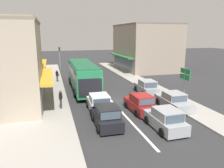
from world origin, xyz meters
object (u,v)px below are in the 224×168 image
(city_bus, at_px, (83,74))
(hatchback_queue_far_back, at_px, (165,120))
(pedestrian_with_handbag_near, at_px, (61,98))
(hatchback_queue_gap_filler, at_px, (107,117))
(hatchback_behind_bus_near, at_px, (141,104))
(pedestrian_browsing_midblock, at_px, (57,75))
(parked_hatchback_kerb_second, at_px, (147,87))
(directional_road_sign, at_px, (185,78))
(hatchback_adjacent_lane_lead, at_px, (99,104))
(parked_sedan_kerb_front, at_px, (173,101))
(traffic_light_downstreet, at_px, (60,55))

(city_bus, bearing_deg, hatchback_queue_far_back, -72.79)
(pedestrian_with_handbag_near, bearing_deg, hatchback_queue_gap_filler, -56.07)
(hatchback_behind_bus_near, bearing_deg, pedestrian_browsing_midblock, 115.14)
(hatchback_behind_bus_near, relative_size, pedestrian_browsing_midblock, 2.31)
(parked_hatchback_kerb_second, relative_size, pedestrian_browsing_midblock, 2.30)
(directional_road_sign, bearing_deg, pedestrian_with_handbag_near, 168.93)
(directional_road_sign, xyz_separation_m, pedestrian_with_handbag_near, (-10.85, 2.12, -1.64))
(hatchback_queue_far_back, distance_m, pedestrian_browsing_midblock, 18.69)
(city_bus, distance_m, hatchback_behind_bus_near, 9.61)
(city_bus, xyz_separation_m, parked_hatchback_kerb_second, (6.61, -3.50, -1.17))
(hatchback_adjacent_lane_lead, height_order, pedestrian_browsing_midblock, pedestrian_browsing_midblock)
(hatchback_queue_gap_filler, height_order, directional_road_sign, directional_road_sign)
(city_bus, bearing_deg, parked_hatchback_kerb_second, -27.94)
(parked_sedan_kerb_front, distance_m, parked_hatchback_kerb_second, 5.26)
(directional_road_sign, distance_m, pedestrian_browsing_midblock, 17.30)
(traffic_light_downstreet, bearing_deg, parked_sedan_kerb_front, -70.51)
(pedestrian_with_handbag_near, height_order, pedestrian_browsing_midblock, same)
(hatchback_behind_bus_near, height_order, parked_hatchback_kerb_second, same)
(parked_sedan_kerb_front, bearing_deg, hatchback_behind_bus_near, -178.98)
(parked_sedan_kerb_front, height_order, parked_hatchback_kerb_second, parked_hatchback_kerb_second)
(traffic_light_downstreet, distance_m, pedestrian_browsing_midblock, 11.17)
(city_bus, distance_m, pedestrian_browsing_midblock, 5.69)
(pedestrian_browsing_midblock, bearing_deg, hatchback_behind_bus_near, -64.86)
(parked_sedan_kerb_front, bearing_deg, traffic_light_downstreet, 109.49)
(hatchback_queue_gap_filler, bearing_deg, pedestrian_with_handbag_near, 123.93)
(city_bus, xyz_separation_m, parked_sedan_kerb_front, (6.82, -8.76, -1.22))
(pedestrian_with_handbag_near, bearing_deg, city_bus, 65.81)
(parked_hatchback_kerb_second, distance_m, pedestrian_with_handbag_near, 9.96)
(hatchback_adjacent_lane_lead, bearing_deg, hatchback_queue_far_back, -52.60)
(pedestrian_with_handbag_near, xyz_separation_m, pedestrian_browsing_midblock, (0.10, 11.33, 0.00))
(hatchback_queue_far_back, bearing_deg, pedestrian_browsing_midblock, 110.98)
(hatchback_queue_far_back, bearing_deg, hatchback_queue_gap_filler, 156.52)
(hatchback_adjacent_lane_lead, distance_m, pedestrian_with_handbag_near, 3.42)
(directional_road_sign, height_order, pedestrian_with_handbag_near, directional_road_sign)
(hatchback_behind_bus_near, xyz_separation_m, traffic_light_downstreet, (-5.54, 24.69, 2.15))
(hatchback_adjacent_lane_lead, bearing_deg, parked_sedan_kerb_front, -8.53)
(city_bus, height_order, hatchback_queue_far_back, city_bus)
(parked_sedan_kerb_front, relative_size, pedestrian_browsing_midblock, 2.59)
(city_bus, bearing_deg, hatchback_behind_bus_near, -67.62)
(hatchback_queue_far_back, distance_m, traffic_light_downstreet, 29.10)
(hatchback_queue_far_back, xyz_separation_m, pedestrian_with_handbag_near, (-6.79, 6.11, 0.36))
(city_bus, distance_m, hatchback_queue_far_back, 13.20)
(hatchback_adjacent_lane_lead, height_order, hatchback_behind_bus_near, same)
(traffic_light_downstreet, xyz_separation_m, pedestrian_browsing_midblock, (-0.89, -10.99, -1.79))
(hatchback_behind_bus_near, distance_m, pedestrian_with_handbag_near, 6.95)
(hatchback_adjacent_lane_lead, bearing_deg, pedestrian_with_handbag_near, 157.02)
(hatchback_queue_far_back, distance_m, hatchback_adjacent_lane_lead, 6.02)
(hatchback_queue_far_back, xyz_separation_m, hatchback_queue_gap_filler, (-3.78, 1.64, 0.00))
(parked_hatchback_kerb_second, xyz_separation_m, pedestrian_with_handbag_near, (-9.51, -2.94, 0.36))
(hatchback_adjacent_lane_lead, distance_m, hatchback_behind_bus_near, 3.55)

